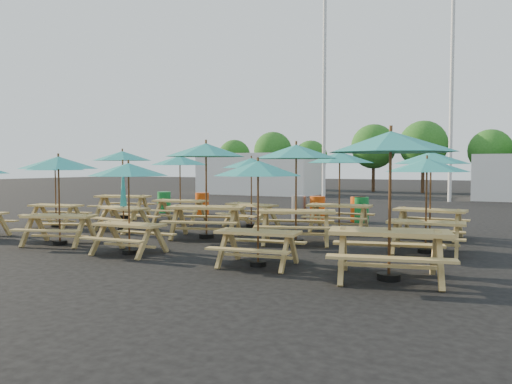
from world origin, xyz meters
The scene contains 30 objects.
ground centered at (0.00, 0.00, 0.00)m, with size 120.00×120.00×0.00m, color black.
picnic_unit_1 centered at (-5.55, -1.66, 1.83)m, with size 2.09×2.09×2.13m.
picnic_unit_2 centered at (-5.51, 1.40, 2.16)m, with size 2.64×2.64×2.52m.
picnic_unit_3 centered at (-2.60, -4.15, 1.89)m, with size 2.40×2.40×2.20m.
picnic_unit_4 centered at (-2.93, -1.47, 0.88)m, with size 1.90×1.72×2.13m.
picnic_unit_5 centered at (-2.74, 1.16, 1.99)m, with size 2.25×2.25×2.32m.
picnic_unit_6 centered at (-0.16, -4.41, 1.74)m, with size 1.81×1.81×2.03m.
picnic_unit_7 centered at (0.04, -1.57, 2.21)m, with size 2.76×2.76×2.58m.
picnic_unit_8 centered at (0.03, 1.11, 1.90)m, with size 2.37×2.37×2.21m.
picnic_unit_9 centered at (2.98, -4.33, 1.77)m, with size 1.97×1.97×2.06m.
picnic_unit_10 centered at (2.55, -1.34, 2.15)m, with size 2.74×2.74×2.50m.
picnic_unit_11 centered at (2.83, 1.38, 2.05)m, with size 2.20×2.20×2.39m.
picnic_unit_12 centered at (5.50, -4.38, 2.20)m, with size 2.63×2.63×2.55m.
picnic_unit_13 centered at (5.67, -1.33, 1.83)m, with size 1.95×1.95×2.13m.
picnic_unit_14 centered at (5.44, 1.11, 2.02)m, with size 2.13×2.13×2.35m.
waste_bin_0 centered at (-5.43, 3.80, 0.44)m, with size 0.54×0.54×0.87m, color #178335.
waste_bin_1 centered at (-3.63, 3.90, 0.44)m, with size 0.54×0.54×0.87m, color #DC4B0C.
waste_bin_2 centered at (0.61, 3.73, 0.44)m, with size 0.54×0.54×0.87m, color gray.
waste_bin_3 centered at (1.28, 3.81, 0.44)m, with size 0.54×0.54×0.87m, color #DC4B0C.
waste_bin_4 centered at (2.79, 4.00, 0.44)m, with size 0.54×0.54×0.87m, color #178335.
waste_bin_5 centered at (2.69, 4.05, 0.44)m, with size 0.54×0.54×0.87m, color #DC4B0C.
mast_0 centered at (-2.00, 14.00, 6.00)m, with size 0.20×0.20×12.00m, color silver.
mast_1 centered at (4.50, 16.00, 6.00)m, with size 0.20×0.20×12.00m, color silver.
event_tent_0 centered at (-8.00, 18.00, 1.40)m, with size 8.00×4.00×2.80m, color silver.
tree_0 centered at (-14.07, 25.25, 2.83)m, with size 2.80×2.80×4.24m.
tree_1 centered at (-9.74, 23.90, 3.15)m, with size 3.11×3.11×4.72m.
tree_2 centered at (-6.39, 23.65, 2.62)m, with size 2.59×2.59×3.93m.
tree_3 centered at (-1.75, 24.72, 3.41)m, with size 3.36×3.36×5.09m.
tree_4 centered at (1.90, 24.26, 3.46)m, with size 3.41×3.41×5.17m.
tree_5 centered at (6.22, 24.67, 2.97)m, with size 2.94×2.94×4.45m.
Camera 1 is at (7.26, -12.92, 1.95)m, focal length 35.00 mm.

